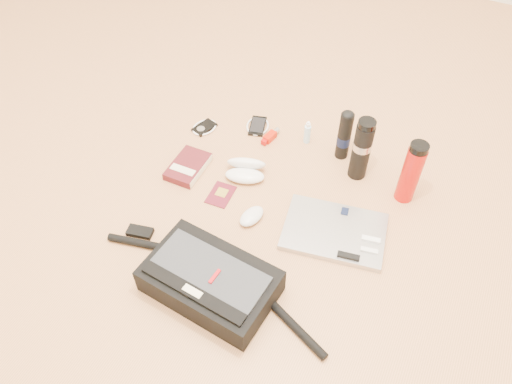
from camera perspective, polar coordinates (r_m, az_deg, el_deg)
ground at (r=1.70m, az=-0.27°, el=-4.61°), size 4.00×4.00×0.00m
messenger_bag at (r=1.54m, az=-5.32°, el=-10.04°), size 0.81×0.28×0.11m
laptop at (r=1.70m, az=8.98°, el=-4.52°), size 0.37×0.29×0.03m
book at (r=1.90m, az=-7.75°, el=2.88°), size 0.12×0.18×0.03m
passport at (r=1.81m, az=-4.04°, el=-0.29°), size 0.09×0.12×0.01m
mouse at (r=1.72m, az=-0.50°, el=-2.78°), size 0.08×0.12×0.03m
sunglasses_case at (r=1.85m, az=-1.20°, el=2.57°), size 0.18×0.16×0.08m
ipod at (r=2.07m, az=-5.93°, el=7.35°), size 0.10×0.11×0.01m
phone at (r=2.06m, az=0.19°, el=7.56°), size 0.11×0.13×0.01m
inhaler at (r=2.00m, az=1.67°, el=6.39°), size 0.04×0.10×0.03m
spray_bottle at (r=1.98m, az=5.89°, el=6.70°), size 0.03×0.03×0.10m
aerosol_can at (r=1.90m, az=10.07°, el=6.45°), size 0.06×0.06×0.21m
thermos_black at (r=1.82m, az=11.98°, el=4.83°), size 0.09×0.09×0.26m
thermos_red at (r=1.79m, az=17.30°, el=2.14°), size 0.08×0.08×0.25m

